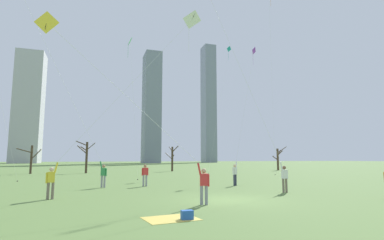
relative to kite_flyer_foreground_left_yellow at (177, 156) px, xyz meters
name	(u,v)px	position (x,y,z in m)	size (l,w,h in m)	color
ground_plane	(228,200)	(2.96, 0.98, -2.19)	(400.00, 400.00, 0.00)	#5B7A3D
kite_flyer_foreground_left_yellow	(177,156)	(0.00, 0.00, 0.00)	(7.90, 1.67, 8.79)	gray
kite_flyer_foreground_right_pink	(274,151)	(7.02, 3.02, 0.32)	(5.18, 1.52, 13.19)	#726656
kite_flyer_midfield_left_red	(76,115)	(-4.94, 9.93, 3.01)	(9.46, 2.17, 19.59)	gray
kite_flyer_far_back_white	(98,127)	(-3.43, 5.00, 1.69)	(10.05, 4.93, 13.71)	#726656
kite_flyer_midfield_right_purple	(239,146)	(8.12, 9.94, 0.97)	(9.59, 12.71, 16.57)	#33384C
bystander_far_off_by_trees	(145,174)	(0.10, 9.63, -1.29)	(0.51, 0.23, 1.62)	gray
distant_kite_drifting_left_teal	(227,58)	(16.62, 30.54, 16.25)	(6.11, 4.91, 20.78)	teal
distant_kite_low_near_trees_green	(131,50)	(-0.29, 18.65, 11.52)	(1.16, 2.64, 15.34)	green
distant_kite_high_overhead_orange	(269,5)	(16.63, 17.80, 19.00)	(2.51, 3.48, 23.56)	orange
picnic_spot	(180,216)	(-0.65, -2.99, -2.10)	(1.99, 1.65, 0.31)	#D8BF4C
bare_tree_left_of_center	(172,158)	(8.58, 35.23, -0.03)	(1.90, 1.97, 4.17)	#423326
bare_tree_leftmost	(31,158)	(-11.87, 32.94, -0.05)	(3.19, 1.88, 3.85)	#423326
bare_tree_center	(278,158)	(27.46, 33.44, -0.08)	(2.55, 1.39, 4.22)	#4C3828
bare_tree_rightmost	(86,155)	(-4.79, 32.65, 0.36)	(2.80, 2.17, 4.66)	#423326
skyline_short_annex	(29,107)	(-32.92, 136.54, 22.88)	(11.41, 11.97, 50.16)	#B2B2B7
skyline_wide_slab	(209,103)	(53.32, 135.54, 29.28)	(6.16, 8.29, 62.96)	gray
skyline_squat_block	(151,107)	(20.51, 123.82, 23.38)	(7.42, 11.56, 51.15)	gray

